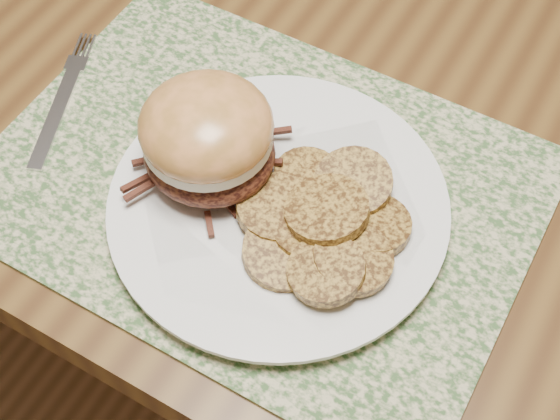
% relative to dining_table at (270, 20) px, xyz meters
% --- Properties ---
extents(ground, '(3.50, 3.50, 0.00)m').
position_rel_dining_table_xyz_m(ground, '(0.00, 0.00, -0.67)').
color(ground, brown).
rests_on(ground, ground).
extents(dining_table, '(1.50, 0.90, 0.75)m').
position_rel_dining_table_xyz_m(dining_table, '(0.00, 0.00, 0.00)').
color(dining_table, brown).
rests_on(dining_table, ground).
extents(placemat, '(0.45, 0.33, 0.00)m').
position_rel_dining_table_xyz_m(placemat, '(0.14, -0.25, 0.08)').
color(placemat, '#3A5B2F').
rests_on(placemat, dining_table).
extents(dinner_plate, '(0.26, 0.26, 0.02)m').
position_rel_dining_table_xyz_m(dinner_plate, '(0.17, -0.27, 0.09)').
color(dinner_plate, white).
rests_on(dinner_plate, placemat).
extents(pork_sandwich, '(0.13, 0.13, 0.08)m').
position_rel_dining_table_xyz_m(pork_sandwich, '(0.10, -0.27, 0.14)').
color(pork_sandwich, black).
rests_on(pork_sandwich, dinner_plate).
extents(roasted_potatoes, '(0.15, 0.17, 0.04)m').
position_rel_dining_table_xyz_m(roasted_potatoes, '(0.21, -0.28, 0.11)').
color(roasted_potatoes, olive).
rests_on(roasted_potatoes, dinner_plate).
extents(fork, '(0.07, 0.16, 0.00)m').
position_rel_dining_table_xyz_m(fork, '(-0.06, -0.26, 0.09)').
color(fork, silver).
rests_on(fork, placemat).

